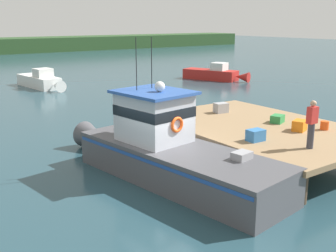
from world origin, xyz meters
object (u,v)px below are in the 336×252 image
(crate_single_by_cleat, at_px, (300,125))
(deckhand_by_the_boat, at_px, (312,123))
(moored_boat_far_right, at_px, (215,74))
(crate_single_far, at_px, (277,119))
(bait_bucket, at_px, (324,125))
(main_fishing_boat, at_px, (167,150))
(moored_boat_mid_harbor, at_px, (41,81))
(crate_stack_mid_dock, at_px, (256,135))
(crate_stack_near_edge, at_px, (221,108))

(crate_single_by_cleat, bearing_deg, deckhand_by_the_boat, -134.20)
(moored_boat_far_right, bearing_deg, deckhand_by_the_boat, -124.38)
(crate_single_far, relative_size, bait_bucket, 1.76)
(main_fishing_boat, xyz_separation_m, moored_boat_mid_harbor, (3.15, 22.19, -0.46))
(crate_stack_mid_dock, bearing_deg, moored_boat_far_right, 51.75)
(main_fishing_boat, distance_m, bait_bucket, 6.49)
(moored_boat_far_right, bearing_deg, bait_bucket, -120.76)
(crate_stack_near_edge, height_order, crate_stack_mid_dock, crate_stack_near_edge)
(crate_stack_near_edge, distance_m, crate_single_by_cleat, 4.19)
(crate_single_by_cleat, xyz_separation_m, moored_boat_mid_harbor, (-2.12, 23.66, -0.86))
(crate_stack_near_edge, distance_m, crate_stack_mid_dock, 4.68)
(crate_single_by_cleat, xyz_separation_m, moored_boat_far_right, (12.43, 18.86, -0.86))
(deckhand_by_the_boat, height_order, moored_boat_far_right, deckhand_by_the_boat)
(moored_boat_far_right, bearing_deg, main_fishing_boat, -135.49)
(crate_stack_mid_dock, distance_m, moored_boat_mid_harbor, 23.66)
(bait_bucket, bearing_deg, main_fishing_boat, 162.58)
(moored_boat_mid_harbor, bearing_deg, deckhand_by_the_boat, -88.84)
(bait_bucket, xyz_separation_m, deckhand_by_the_boat, (-2.52, -1.18, 0.69))
(moored_boat_far_right, bearing_deg, crate_single_by_cleat, -123.38)
(crate_single_far, relative_size, moored_boat_far_right, 0.10)
(bait_bucket, distance_m, moored_boat_mid_harbor, 24.33)
(moored_boat_mid_harbor, bearing_deg, crate_single_far, -83.75)
(crate_stack_mid_dock, distance_m, crate_single_far, 3.06)
(deckhand_by_the_boat, distance_m, moored_boat_mid_harbor, 25.36)
(main_fishing_boat, distance_m, crate_single_by_cleat, 5.48)
(crate_single_by_cleat, xyz_separation_m, bait_bucket, (0.92, -0.47, -0.04))
(crate_stack_near_edge, distance_m, moored_boat_far_right, 19.44)
(crate_single_far, distance_m, deckhand_by_the_boat, 3.64)
(crate_stack_near_edge, relative_size, moored_boat_far_right, 0.10)
(crate_single_far, bearing_deg, crate_single_by_cleat, -103.43)
(crate_stack_mid_dock, height_order, moored_boat_far_right, crate_stack_mid_dock)
(crate_stack_mid_dock, height_order, moored_boat_mid_harbor, crate_stack_mid_dock)
(bait_bucket, height_order, moored_boat_mid_harbor, moored_boat_mid_harbor)
(crate_single_far, bearing_deg, moored_boat_mid_harbor, 96.25)
(crate_stack_near_edge, height_order, moored_boat_mid_harbor, crate_stack_near_edge)
(bait_bucket, bearing_deg, moored_boat_far_right, 59.24)
(crate_stack_near_edge, distance_m, moored_boat_mid_harbor, 19.59)
(crate_single_by_cleat, relative_size, moored_boat_far_right, 0.10)
(main_fishing_boat, height_order, moored_boat_far_right, main_fishing_boat)
(main_fishing_boat, xyz_separation_m, moored_boat_far_right, (17.69, 17.39, -0.46))
(crate_stack_near_edge, distance_m, bait_bucket, 4.80)
(crate_single_far, bearing_deg, deckhand_by_the_boat, -122.66)
(main_fishing_boat, distance_m, crate_single_far, 5.60)
(main_fishing_boat, distance_m, crate_stack_mid_dock, 3.21)
(crate_single_far, bearing_deg, moored_boat_far_right, 55.34)
(main_fishing_boat, xyz_separation_m, deckhand_by_the_boat, (3.66, -3.12, 1.05))
(crate_single_far, height_order, bait_bucket, bait_bucket)
(crate_stack_near_edge, bearing_deg, bait_bucket, -75.56)
(crate_stack_mid_dock, relative_size, deckhand_by_the_boat, 0.37)
(crate_stack_mid_dock, distance_m, crate_single_by_cleat, 2.43)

